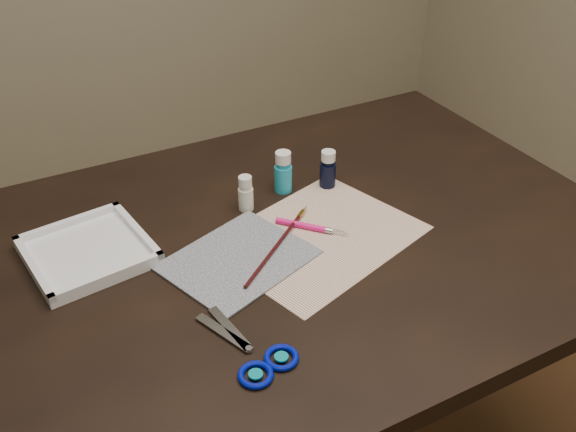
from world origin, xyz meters
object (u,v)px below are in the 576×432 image
scissors (238,345)px  palette_tray (88,250)px  paper (318,237)px  paint_bottle_cyan (283,172)px  paint_bottle_navy (328,169)px  paint_bottle_white (246,193)px  canvas (238,260)px

scissors → palette_tray: (-0.15, 0.34, 0.01)m
paper → paint_bottle_cyan: 0.19m
paint_bottle_navy → paint_bottle_white: bearing=179.6°
scissors → paper: bearing=-74.4°
paint_bottle_white → paint_bottle_cyan: 0.10m
paint_bottle_white → paint_bottle_navy: (0.19, -0.00, 0.00)m
paint_bottle_navy → palette_tray: paint_bottle_navy is taller
paint_bottle_cyan → paint_bottle_navy: paint_bottle_cyan is taller
paint_bottle_cyan → palette_tray: bearing=-175.4°
paint_bottle_white → scissors: bearing=-116.9°
canvas → paint_bottle_navy: paint_bottle_navy is taller
paint_bottle_navy → paint_bottle_cyan: bearing=162.5°
paint_bottle_cyan → paint_bottle_navy: 0.10m
paint_bottle_navy → palette_tray: (-0.52, -0.00, -0.03)m
scissors → palette_tray: 0.37m
paint_bottle_cyan → palette_tray: size_ratio=0.44×
paint_bottle_white → scissors: size_ratio=0.36×
paint_bottle_cyan → paint_bottle_navy: (0.09, -0.03, -0.00)m
paper → paint_bottle_navy: paint_bottle_navy is taller
scissors → paint_bottle_cyan: bearing=-57.7°
paper → paint_bottle_navy: bearing=53.6°
paper → paint_bottle_white: 0.18m
paint_bottle_white → paint_bottle_navy: bearing=-0.4°
paint_bottle_white → palette_tray: bearing=-178.9°
paint_bottle_navy → scissors: size_ratio=0.40×
scissors → paint_bottle_navy: bearing=-68.2°
paint_bottle_cyan → paint_bottle_navy: bearing=-17.5°
paint_bottle_cyan → palette_tray: 0.43m
paint_bottle_white → paint_bottle_cyan: paint_bottle_cyan is taller
paint_bottle_white → paint_bottle_navy: paint_bottle_navy is taller
paper → palette_tray: bearing=159.8°
paper → scissors: 0.32m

